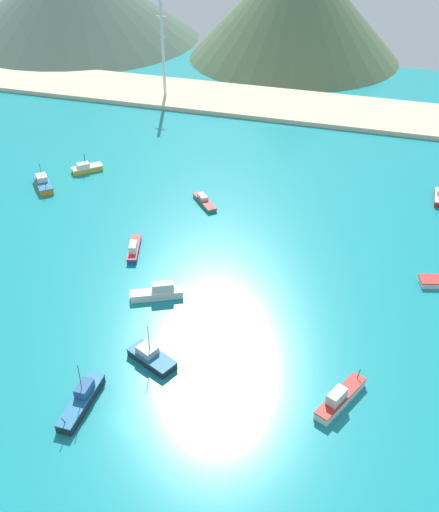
# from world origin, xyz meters

# --- Properties ---
(ground) EXTENTS (260.00, 280.00, 0.50)m
(ground) POSITION_xyz_m (0.00, 30.00, -0.25)
(ground) COLOR teal
(fishing_boat_0) EXTENTS (7.77, 8.26, 5.80)m
(fishing_boat_0) POSITION_xyz_m (-45.74, 56.57, 0.99)
(fishing_boat_0) COLOR orange
(fishing_boat_0) RESTS_ON ground
(fishing_boat_1) EXTENTS (4.27, 8.94, 2.54)m
(fishing_boat_1) POSITION_xyz_m (-15.44, 37.99, 0.87)
(fishing_boat_1) COLOR #14478C
(fishing_boat_1) RESTS_ON ground
(fishing_boat_5) EXTENTS (7.00, 6.77, 4.56)m
(fishing_boat_5) POSITION_xyz_m (-40.01, 66.73, 0.86)
(fishing_boat_5) COLOR gold
(fishing_boat_5) RESTS_ON ground
(fishing_boat_8) EXTENTS (2.41, 10.64, 7.33)m
(fishing_boat_8) POSITION_xyz_m (-7.21, 0.47, 1.00)
(fishing_boat_8) COLOR #232328
(fishing_boat_8) RESTS_ON ground
(fishing_boat_9) EXTENTS (7.14, 7.75, 1.73)m
(fishing_boat_9) POSITION_xyz_m (-8.31, 59.88, 0.61)
(fishing_boat_9) COLOR #198466
(fishing_boat_9) RESTS_ON ground
(fishing_boat_10) EXTENTS (8.56, 6.25, 6.85)m
(fishing_boat_10) POSITION_xyz_m (-1.16, 11.37, 0.88)
(fishing_boat_10) COLOR #232328
(fishing_boat_10) RESTS_ON ground
(fishing_boat_12) EXTENTS (6.37, 10.31, 3.00)m
(fishing_boat_12) POSITION_xyz_m (27.35, 11.21, 1.02)
(fishing_boat_12) COLOR silver
(fishing_boat_12) RESTS_ON ground
(fishing_boat_15) EXTENTS (9.22, 5.91, 2.94)m
(fishing_boat_15) POSITION_xyz_m (-5.88, 26.39, 1.07)
(fishing_boat_15) COLOR silver
(fishing_boat_15) RESTS_ON ground
(beach_strip) EXTENTS (247.00, 24.93, 1.20)m
(beach_strip) POSITION_xyz_m (0.00, 121.70, 0.60)
(beach_strip) COLOR beige
(beach_strip) RESTS_ON ground
(hill_central) EXTENTS (74.89, 74.89, 38.31)m
(hill_central) POSITION_xyz_m (-10.32, 170.52, 19.15)
(hill_central) COLOR #56704C
(hill_central) RESTS_ON ground
(radio_tower) EXTENTS (2.92, 2.33, 29.18)m
(radio_tower) POSITION_xyz_m (-39.46, 117.92, 14.88)
(radio_tower) COLOR silver
(radio_tower) RESTS_ON ground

